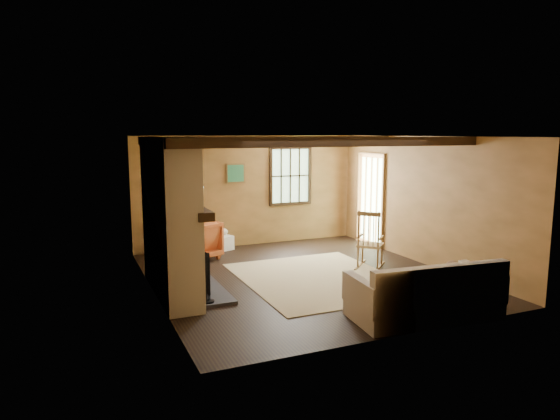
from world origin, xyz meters
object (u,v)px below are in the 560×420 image
fireplace (171,223)px  rocking_chair (370,243)px  sofa (427,297)px  armchair (194,240)px  laundry_basket (220,243)px

fireplace → rocking_chair: fireplace is taller
sofa → armchair: size_ratio=2.48×
rocking_chair → laundry_basket: (-2.16, 2.41, -0.30)m
rocking_chair → sofa: 2.60m
sofa → laundry_basket: sofa is taller
fireplace → armchair: fireplace is taller
laundry_basket → rocking_chair: bearing=-48.2°
armchair → sofa: bearing=92.5°
sofa → laundry_basket: 5.10m
laundry_basket → sofa: bearing=-73.8°
rocking_chair → laundry_basket: size_ratio=2.13×
rocking_chair → armchair: bearing=12.8°
rocking_chair → armchair: 3.38m
fireplace → rocking_chair: size_ratio=2.25×
laundry_basket → fireplace: bearing=-120.6°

